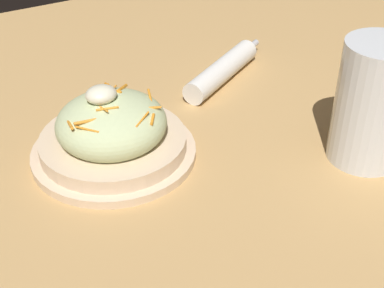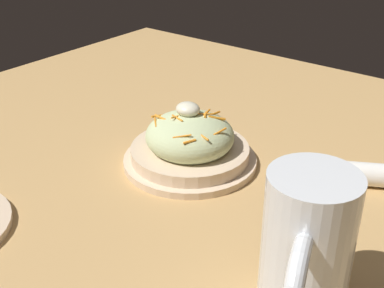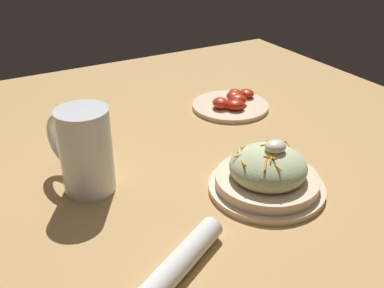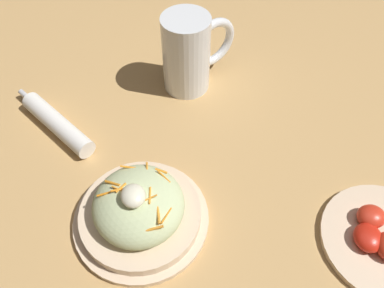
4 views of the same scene
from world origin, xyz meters
name	(u,v)px [view 2 (image 2 of 4)]	position (x,y,z in m)	size (l,w,h in m)	color
ground_plane	(180,225)	(0.00, 0.00, 0.00)	(1.43, 1.43, 0.00)	tan
salad_plate	(190,145)	(-0.09, 0.14, 0.03)	(0.21, 0.21, 0.10)	beige
beer_mug	(305,255)	(0.19, -0.03, 0.07)	(0.09, 0.16, 0.16)	white
napkin_roll	(357,173)	(0.14, 0.24, 0.02)	(0.20, 0.13, 0.04)	white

